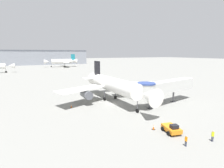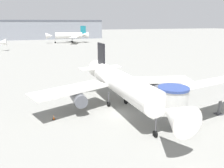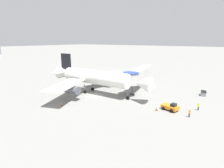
# 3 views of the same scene
# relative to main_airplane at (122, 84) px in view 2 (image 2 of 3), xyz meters

# --- Properties ---
(ground_plane) EXTENTS (800.00, 800.00, 0.00)m
(ground_plane) POSITION_rel_main_airplane_xyz_m (-1.47, -1.86, -4.36)
(ground_plane) COLOR gray
(main_airplane) EXTENTS (30.18, 29.59, 10.34)m
(main_airplane) POSITION_rel_main_airplane_xyz_m (0.00, 0.00, 0.00)
(main_airplane) COLOR white
(main_airplane) RESTS_ON ground_plane
(jet_bridge) EXTENTS (19.71, 6.64, 6.20)m
(jet_bridge) POSITION_rel_main_airplane_xyz_m (9.91, -8.24, 0.16)
(jet_bridge) COLOR silver
(jet_bridge) RESTS_ON ground_plane
(traffic_cone_port_wing) EXTENTS (0.44, 0.44, 0.73)m
(traffic_cone_port_wing) POSITION_rel_main_airplane_xyz_m (-11.46, -0.66, -4.01)
(traffic_cone_port_wing) COLOR black
(traffic_cone_port_wing) RESTS_ON ground_plane
(background_jet_teal_tail) EXTENTS (30.03, 30.45, 11.83)m
(background_jet_teal_tail) POSITION_rel_main_airplane_xyz_m (10.56, 127.97, 0.80)
(background_jet_teal_tail) COLOR white
(background_jet_teal_tail) RESTS_ON ground_plane
(terminal_building) EXTENTS (132.72, 18.59, 16.16)m
(terminal_building) POSITION_rel_main_airplane_xyz_m (-20.67, 173.14, 3.73)
(terminal_building) COLOR gray
(terminal_building) RESTS_ON ground_plane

